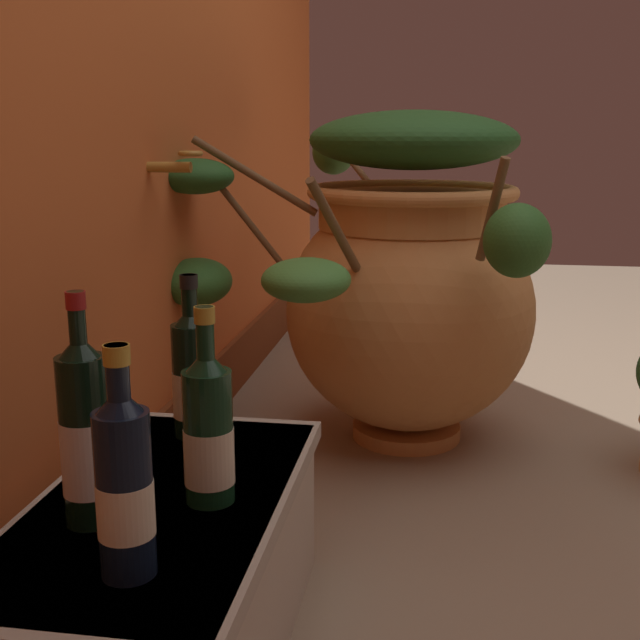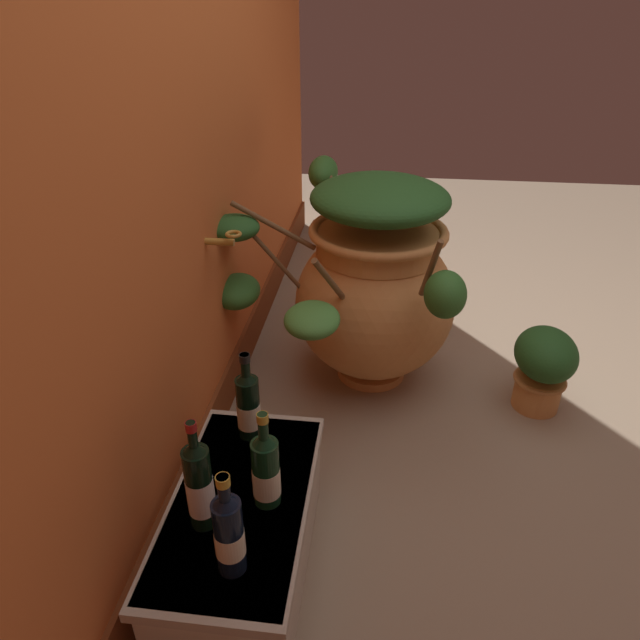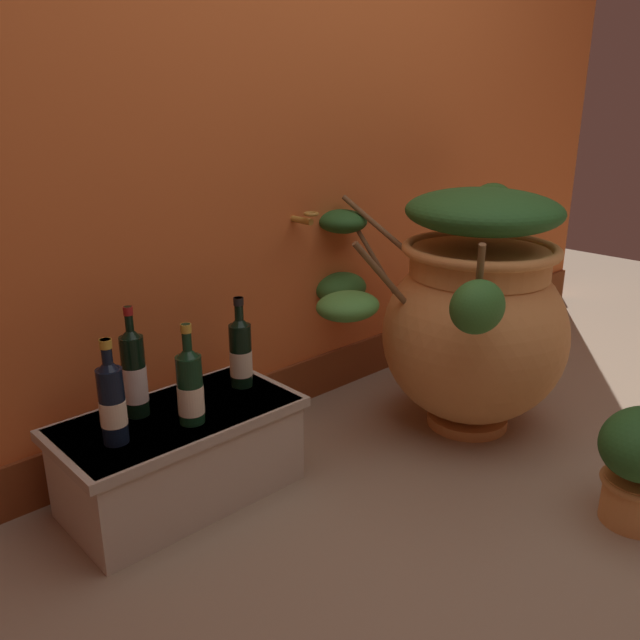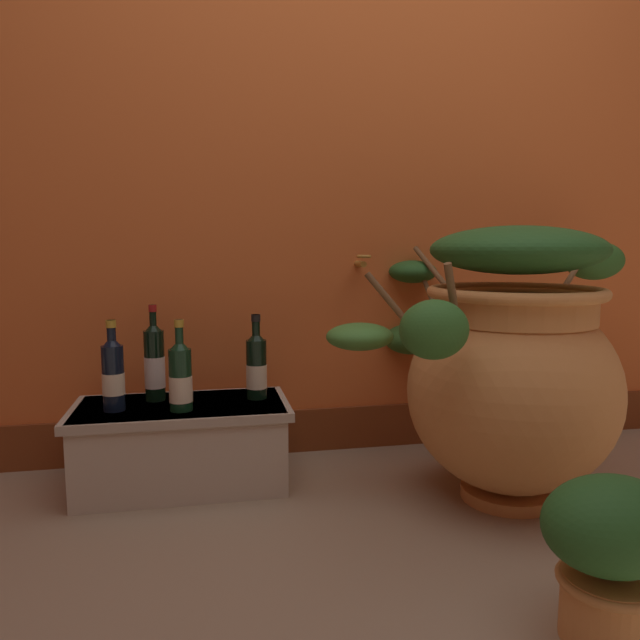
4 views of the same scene
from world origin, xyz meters
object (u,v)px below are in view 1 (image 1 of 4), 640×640
Objects in this scene: terracotta_urn at (404,280)px; wine_bottle_middle at (192,372)px; wine_bottle_right at (208,429)px; wine_bottle_left at (85,433)px; wine_bottle_back at (124,481)px.

wine_bottle_middle is (-0.77, 0.34, -0.04)m from terracotta_urn.
terracotta_urn reaches higher than wine_bottle_right.
wine_bottle_left is at bearing 173.08° from wine_bottle_middle.
wine_bottle_left is 0.16m from wine_bottle_back.
wine_bottle_right is at bearing -157.45° from wine_bottle_middle.
wine_bottle_left is 1.12× the size of wine_bottle_middle.
wine_bottle_middle is 0.47m from wine_bottle_back.
wine_bottle_middle is 0.28m from wine_bottle_right.
wine_bottle_right is (0.09, -0.15, -0.02)m from wine_bottle_left.
terracotta_urn is 3.87× the size of wine_bottle_back.
wine_bottle_right is at bearing 167.30° from terracotta_urn.
wine_bottle_left is at bearing 41.08° from wine_bottle_back.
terracotta_urn is at bearing -18.76° from wine_bottle_left.
wine_bottle_middle is at bearing -6.92° from wine_bottle_left.
terracotta_urn is 1.27m from wine_bottle_back.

